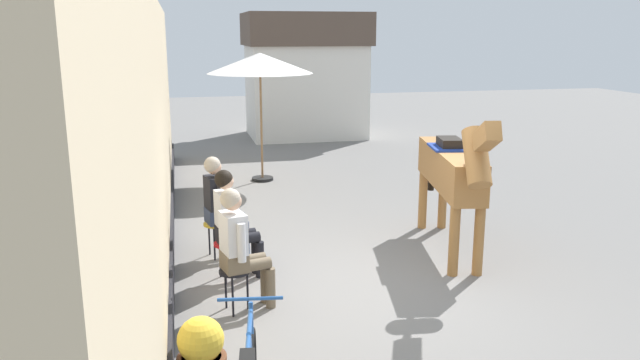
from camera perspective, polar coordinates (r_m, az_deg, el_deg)
The scene contains 9 objects.
ground_plane at distance 10.37m, azimuth -0.06°, elevation -3.27°, with size 40.00×40.00×0.00m, color slate.
pub_facade_wall at distance 8.32m, azimuth -15.07°, elevation 2.97°, with size 0.34×14.00×3.40m.
distant_cottage at distance 18.12m, azimuth -1.38°, elevation 9.70°, with size 3.40×2.60×3.50m.
seated_visitor_near at distance 6.76m, azimuth -7.39°, elevation -5.76°, with size 0.61×0.48×1.39m.
seated_visitor_middle at distance 7.63m, azimuth -8.08°, elevation -3.53°, with size 0.61×0.48×1.39m.
seated_visitor_far at distance 8.43m, azimuth -9.16°, elevation -1.92°, with size 0.61×0.48×1.39m.
saddled_horse_center at distance 8.58m, azimuth 12.05°, elevation 0.85°, with size 0.84×2.97×2.06m.
flower_planter_near at distance 5.59m, azimuth -10.84°, elevation -15.15°, with size 0.43×0.43×0.64m.
cafe_parasol at distance 12.54m, azimuth -5.52°, elevation 10.54°, with size 2.10×2.10×2.58m.
Camera 1 is at (-2.20, -6.69, 2.99)m, focal length 34.90 mm.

